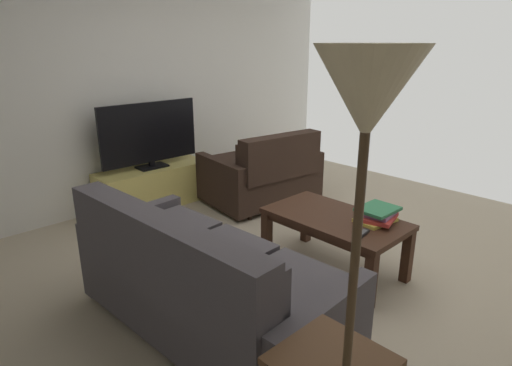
# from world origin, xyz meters

# --- Properties ---
(ground_plane) EXTENTS (4.85, 5.51, 0.01)m
(ground_plane) POSITION_xyz_m (0.00, 0.00, -0.00)
(ground_plane) COLOR #B7A88E
(wall_right) EXTENTS (0.12, 5.51, 2.65)m
(wall_right) POSITION_xyz_m (2.42, 0.00, 1.33)
(wall_right) COLOR white
(wall_right) RESTS_ON ground
(sofa_main) EXTENTS (1.85, 0.92, 0.88)m
(sofa_main) POSITION_xyz_m (-0.05, 1.14, 0.37)
(sofa_main) COLOR black
(sofa_main) RESTS_ON ground
(loveseat_near) EXTENTS (1.01, 1.27, 0.84)m
(loveseat_near) POSITION_xyz_m (1.33, -0.77, 0.35)
(loveseat_near) COLOR black
(loveseat_near) RESTS_ON ground
(coffee_table) EXTENTS (1.08, 0.60, 0.47)m
(coffee_table) POSITION_xyz_m (-0.13, -0.10, 0.40)
(coffee_table) COLOR #3D2316
(coffee_table) RESTS_ON ground
(floor_lamp) EXTENTS (0.30, 0.30, 1.76)m
(floor_lamp) POSITION_xyz_m (-1.33, 1.51, 1.47)
(floor_lamp) COLOR #47331E
(floor_lamp) RESTS_ON ground
(tv_stand) EXTENTS (0.46, 1.24, 0.45)m
(tv_stand) POSITION_xyz_m (2.12, 0.16, 0.22)
(tv_stand) COLOR #D8C666
(tv_stand) RESTS_ON ground
(flat_tv) EXTENTS (0.21, 1.12, 0.71)m
(flat_tv) POSITION_xyz_m (2.12, 0.16, 0.82)
(flat_tv) COLOR black
(flat_tv) RESTS_ON tv_stand
(book_stack) EXTENTS (0.31, 0.33, 0.11)m
(book_stack) POSITION_xyz_m (-0.41, -0.25, 0.52)
(book_stack) COLOR #E0CC4C
(book_stack) RESTS_ON coffee_table
(tv_remote) EXTENTS (0.07, 0.16, 0.02)m
(tv_remote) POSITION_xyz_m (-0.47, 0.04, 0.48)
(tv_remote) COLOR black
(tv_remote) RESTS_ON coffee_table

